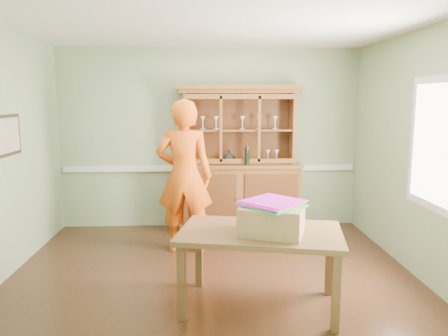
{
  "coord_description": "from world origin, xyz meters",
  "views": [
    {
      "loc": [
        -0.08,
        -4.61,
        1.94
      ],
      "look_at": [
        0.15,
        0.4,
        1.15
      ],
      "focal_mm": 35.0,
      "sensor_mm": 36.0,
      "label": 1
    }
  ],
  "objects_px": {
    "dining_table": "(260,240)",
    "cardboard_box": "(272,220)",
    "china_hutch": "(239,180)",
    "person": "(184,176)"
  },
  "relations": [
    {
      "from": "dining_table",
      "to": "cardboard_box",
      "type": "height_order",
      "value": "cardboard_box"
    },
    {
      "from": "china_hutch",
      "to": "person",
      "type": "distance_m",
      "value": 1.2
    },
    {
      "from": "person",
      "to": "dining_table",
      "type": "bearing_deg",
      "value": 120.93
    },
    {
      "from": "china_hutch",
      "to": "cardboard_box",
      "type": "xyz_separation_m",
      "value": [
        0.09,
        -2.59,
        0.11
      ]
    },
    {
      "from": "china_hutch",
      "to": "cardboard_box",
      "type": "bearing_deg",
      "value": -88.0
    },
    {
      "from": "cardboard_box",
      "to": "dining_table",
      "type": "bearing_deg",
      "value": 132.82
    },
    {
      "from": "china_hutch",
      "to": "dining_table",
      "type": "bearing_deg",
      "value": -89.96
    },
    {
      "from": "china_hutch",
      "to": "cardboard_box",
      "type": "height_order",
      "value": "china_hutch"
    },
    {
      "from": "person",
      "to": "china_hutch",
      "type": "bearing_deg",
      "value": -125.36
    },
    {
      "from": "dining_table",
      "to": "person",
      "type": "bearing_deg",
      "value": 127.34
    }
  ]
}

